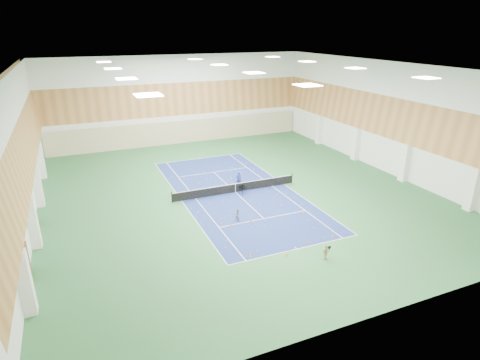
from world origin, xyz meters
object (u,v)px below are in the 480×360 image
object	(u,v)px
tennis_net	(235,187)
ball_cart	(243,190)
coach	(239,179)
child_court	(238,215)
child_apron	(326,252)

from	to	relation	value
tennis_net	ball_cart	distance (m)	0.87
coach	tennis_net	bearing A→B (deg)	57.41
tennis_net	child_court	xyz separation A→B (m)	(-2.20, -5.93, 0.01)
child_apron	ball_cart	bearing A→B (deg)	81.89
tennis_net	child_court	distance (m)	6.32
child_court	child_apron	size ratio (longest dim) A/B	1.01
coach	child_court	xyz separation A→B (m)	(-3.16, -7.36, -0.21)
child_court	ball_cart	bearing A→B (deg)	62.81
coach	ball_cart	distance (m)	2.24
coach	child_court	size ratio (longest dim) A/B	1.38
tennis_net	child_apron	bearing A→B (deg)	-85.22
coach	child_apron	xyz separation A→B (m)	(0.20, -15.27, -0.22)
tennis_net	coach	distance (m)	1.74
child_apron	ball_cart	distance (m)	13.13
tennis_net	coach	xyz separation A→B (m)	(0.95, 1.44, 0.23)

